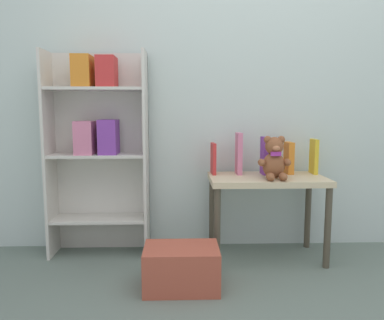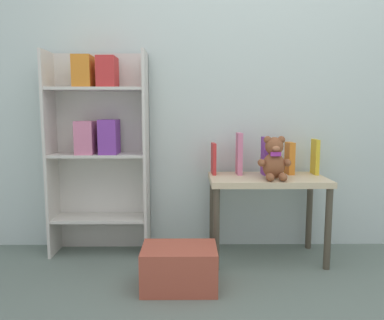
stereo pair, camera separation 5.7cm
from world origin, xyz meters
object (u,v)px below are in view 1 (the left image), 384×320
at_px(bookshelf_side, 99,140).
at_px(book_standing_pink, 239,154).
at_px(book_standing_orange, 289,158).
at_px(book_standing_yellow, 314,156).
at_px(teddy_bear, 274,159).
at_px(book_standing_purple, 264,156).
at_px(display_table, 267,189).
at_px(storage_bin, 181,268).
at_px(book_standing_red, 213,159).

relative_size(bookshelf_side, book_standing_pink, 4.87).
xyz_separation_m(book_standing_orange, book_standing_yellow, (0.16, -0.00, 0.01)).
xyz_separation_m(bookshelf_side, teddy_bear, (1.09, -0.21, -0.11)).
bearing_deg(book_standing_purple, display_table, -92.03).
bearing_deg(bookshelf_side, book_standing_yellow, -1.29).
bearing_deg(storage_bin, book_standing_pink, 53.41).
bearing_deg(bookshelf_side, display_table, -7.26).
xyz_separation_m(book_standing_yellow, storage_bin, (-0.87, -0.51, -0.53)).
xyz_separation_m(display_table, book_standing_purple, (-0.00, 0.09, 0.20)).
bearing_deg(book_standing_yellow, storage_bin, -147.20).
bearing_deg(book_standing_red, bookshelf_side, 175.24).
distance_m(display_table, book_standing_pink, 0.29).
bearing_deg(display_table, book_standing_pink, 148.43).
height_order(teddy_bear, book_standing_pink, book_standing_pink).
xyz_separation_m(book_standing_pink, storage_bin, (-0.38, -0.51, -0.55)).
bearing_deg(book_standing_yellow, book_standing_orange, -177.68).
relative_size(bookshelf_side, book_standing_red, 6.49).
xyz_separation_m(book_standing_purple, book_standing_orange, (0.16, 0.02, -0.02)).
xyz_separation_m(book_standing_red, book_standing_orange, (0.49, -0.00, 0.00)).
bearing_deg(book_standing_yellow, display_table, -159.92).
xyz_separation_m(bookshelf_side, book_standing_red, (0.74, -0.03, -0.12)).
height_order(teddy_bear, book_standing_yellow, teddy_bear).
distance_m(bookshelf_side, book_standing_pink, 0.91).
bearing_deg(book_standing_pink, teddy_bear, -43.94).
xyz_separation_m(teddy_bear, book_standing_purple, (-0.02, 0.16, 0.00)).
bearing_deg(book_standing_purple, teddy_bear, -84.30).
bearing_deg(book_standing_purple, book_standing_red, 174.30).
relative_size(book_standing_purple, book_standing_yellow, 1.07).
bearing_deg(storage_bin, book_standing_red, 67.64).
relative_size(book_standing_red, book_standing_orange, 0.97).
xyz_separation_m(book_standing_orange, storage_bin, (-0.70, -0.51, -0.52)).
bearing_deg(bookshelf_side, book_standing_orange, -1.45).
bearing_deg(teddy_bear, storage_bin, -149.76).
xyz_separation_m(bookshelf_side, storage_bin, (0.53, -0.54, -0.64)).
relative_size(book_standing_red, storage_bin, 0.51).
distance_m(display_table, teddy_bear, 0.21).
bearing_deg(storage_bin, display_table, 36.87).
height_order(book_standing_red, book_standing_purple, book_standing_purple).
relative_size(bookshelf_side, teddy_bear, 5.04).
bearing_deg(book_standing_orange, book_standing_red, 176.95).
distance_m(book_standing_pink, book_standing_yellow, 0.49).
bearing_deg(display_table, teddy_bear, -73.84).
bearing_deg(storage_bin, book_standing_purple, 42.36).
bearing_deg(display_table, storage_bin, -143.13).
xyz_separation_m(bookshelf_side, book_standing_purple, (1.07, -0.05, -0.10)).
distance_m(teddy_bear, book_standing_purple, 0.17).
distance_m(book_standing_purple, book_standing_yellow, 0.33).
bearing_deg(book_standing_orange, teddy_bear, -130.61).
xyz_separation_m(teddy_bear, book_standing_yellow, (0.31, 0.18, -0.00)).
relative_size(book_standing_pink, book_standing_orange, 1.30).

